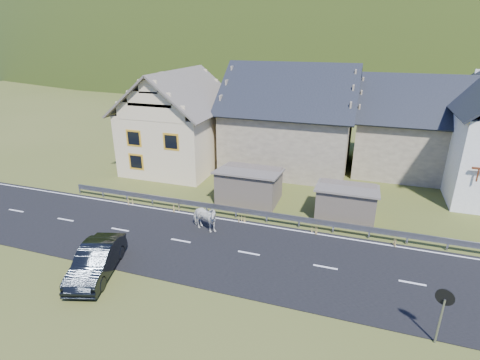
% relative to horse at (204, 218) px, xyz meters
% --- Properties ---
extents(ground, '(160.00, 160.00, 0.00)m').
position_rel_horse_xyz_m(ground, '(3.21, -1.52, -0.87)').
color(ground, '#3C4917').
rests_on(ground, ground).
extents(road, '(60.00, 7.00, 0.04)m').
position_rel_horse_xyz_m(road, '(3.21, -1.52, -0.85)').
color(road, black).
rests_on(road, ground).
extents(lane_markings, '(60.00, 6.60, 0.01)m').
position_rel_horse_xyz_m(lane_markings, '(3.21, -1.52, -0.83)').
color(lane_markings, silver).
rests_on(lane_markings, road).
extents(guardrail, '(28.10, 0.09, 0.75)m').
position_rel_horse_xyz_m(guardrail, '(3.21, 2.16, -0.31)').
color(guardrail, '#93969B').
rests_on(guardrail, ground).
extents(shed_left, '(4.30, 3.30, 2.40)m').
position_rel_horse_xyz_m(shed_left, '(1.21, 4.98, 0.23)').
color(shed_left, '#685A4C').
rests_on(shed_left, ground).
extents(shed_right, '(3.80, 2.90, 2.20)m').
position_rel_horse_xyz_m(shed_right, '(7.71, 4.48, 0.13)').
color(shed_right, '#685A4C').
rests_on(shed_right, ground).
extents(house_cream, '(7.80, 9.80, 8.30)m').
position_rel_horse_xyz_m(house_cream, '(-6.80, 10.47, 3.49)').
color(house_cream, beige).
rests_on(house_cream, ground).
extents(house_stone_a, '(10.80, 9.80, 8.90)m').
position_rel_horse_xyz_m(house_stone_a, '(2.21, 13.48, 3.76)').
color(house_stone_a, tan).
rests_on(house_stone_a, ground).
extents(house_stone_b, '(9.80, 8.80, 8.10)m').
position_rel_horse_xyz_m(house_stone_b, '(12.21, 15.48, 3.36)').
color(house_stone_b, tan).
rests_on(house_stone_b, ground).
extents(mountain, '(440.00, 280.00, 260.00)m').
position_rel_horse_xyz_m(mountain, '(8.21, 178.48, -20.87)').
color(mountain, '#23320E').
rests_on(mountain, ground).
extents(conifer_patch, '(76.00, 50.00, 28.00)m').
position_rel_horse_xyz_m(conifer_patch, '(-51.79, 108.48, 5.13)').
color(conifer_patch, black).
rests_on(conifer_patch, ground).
extents(horse, '(1.38, 2.13, 1.66)m').
position_rel_horse_xyz_m(horse, '(0.00, 0.00, 0.00)').
color(horse, silver).
rests_on(horse, road).
extents(car, '(2.76, 4.69, 1.46)m').
position_rel_horse_xyz_m(car, '(-3.22, -5.52, -0.14)').
color(car, black).
rests_on(car, ground).
extents(traffic_mirror, '(0.63, 0.29, 2.37)m').
position_rel_horse_xyz_m(traffic_mirror, '(11.69, -5.06, 0.87)').
color(traffic_mirror, '#93969B').
rests_on(traffic_mirror, ground).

